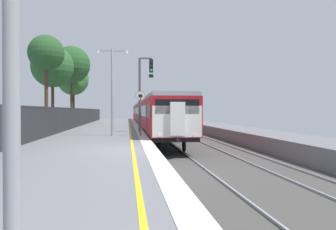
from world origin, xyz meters
The scene contains 10 objects.
ground centered at (2.64, 0.00, -0.61)m, with size 17.40×110.00×1.21m.
commuter_train_at_platform centered at (2.10, 33.63, 1.27)m, with size 2.83×58.82×3.81m.
signal_gantry centered at (0.60, 12.09, 3.45)m, with size 1.10×0.24×5.55m.
speed_limit_sign centered at (0.25, 7.94, 1.80)m, with size 0.59×0.08×2.83m.
platform_lamp_mid centered at (-1.52, 8.27, 3.24)m, with size 2.00×0.20×5.48m.
platform_back_fence centered at (-5.45, 0.00, 0.97)m, with size 0.07×99.00×1.85m.
background_tree_left centered at (-7.55, 17.39, 6.44)m, with size 3.10×3.10×8.15m.
background_tree_centre centered at (-8.05, 22.81, 5.99)m, with size 4.26×4.26×8.22m.
background_tree_right centered at (-7.63, 33.56, 5.56)m, with size 4.14×4.14×7.79m.
background_tree_back centered at (-7.38, 29.54, 6.98)m, with size 4.49×4.49×9.41m.
Camera 1 is at (-0.57, -14.38, 1.61)m, focal length 37.96 mm.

